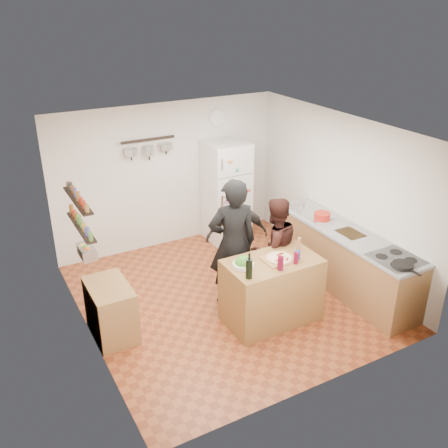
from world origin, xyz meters
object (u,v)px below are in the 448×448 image
prep_island (271,290)px  salad_bowl (243,265)px  skillet (403,265)px  red_bowl (322,216)px  pepper_mill (299,246)px  salt_canister (297,255)px  person_left (233,243)px  fridge (226,192)px  wall_clock (217,118)px  side_table (111,310)px  counter_run (344,259)px  person_center (274,249)px  wine_bottle (249,269)px  person_back (237,236)px

prep_island → salad_bowl: salad_bowl is taller
skillet → red_bowl: size_ratio=1.06×
pepper_mill → salt_canister: size_ratio=1.40×
person_left → pepper_mill: bearing=153.6°
salt_canister → fridge: fridge is taller
salt_canister → fridge: bearing=81.5°
salt_canister → wall_clock: wall_clock is taller
skillet → fridge: 3.51m
skillet → red_bowl: (0.05, 1.67, 0.03)m
red_bowl → fridge: 1.92m
person_left → fridge: bearing=-103.6°
side_table → salad_bowl: bearing=-22.9°
counter_run → person_left: bearing=166.0°
salt_canister → red_bowl: size_ratio=0.47×
person_center → counter_run: bearing=165.6°
wine_bottle → skillet: bearing=-21.6°
skillet → person_back: bearing=122.2°
person_back → side_table: person_back is taller
fridge → side_table: bearing=-146.4°
person_back → counter_run: (1.37, -0.86, -0.35)m
wine_bottle → salt_canister: 0.81m
person_back → side_table: size_ratio=1.99×
salad_bowl → side_table: size_ratio=0.34×
prep_island → person_back: (0.07, 1.06, 0.34)m
counter_run → salad_bowl: bearing=-175.3°
person_center → counter_run: 1.16m
wine_bottle → red_bowl: 2.11m
salt_canister → red_bowl: (1.09, 0.84, 0.00)m
salad_bowl → person_back: bearing=64.1°
side_table → fridge: bearing=33.6°
person_left → skillet: size_ratio=7.05×
red_bowl → side_table: size_ratio=0.32×
fridge → person_back: bearing=-113.2°
pepper_mill → counter_run: pepper_mill is taller
skillet → wall_clock: 4.02m
wine_bottle → person_center: bearing=39.5°
salad_bowl → wall_clock: (1.11, 2.78, 1.21)m
fridge → side_table: 3.27m
wall_clock → side_table: (-2.69, -2.12, -1.78)m
red_bowl → salad_bowl: bearing=-159.7°
salad_bowl → person_back: size_ratio=0.17×
pepper_mill → salt_canister: pepper_mill is taller
prep_island → person_left: (-0.25, 0.63, 0.49)m
red_bowl → pepper_mill: bearing=-144.5°
red_bowl → side_table: red_bowl is taller
salt_canister → person_back: size_ratio=0.07×
counter_run → side_table: 3.48m
pepper_mill → salt_canister: 0.23m
person_center → wall_clock: bearing=-97.7°
wall_clock → salad_bowl: bearing=-111.7°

